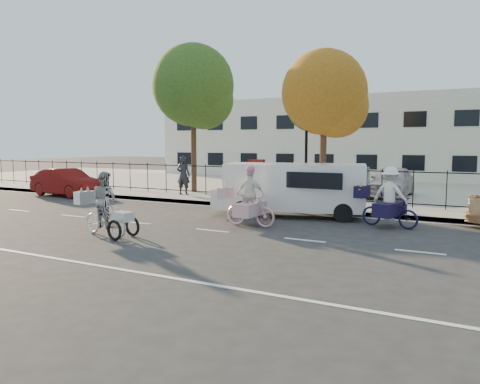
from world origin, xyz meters
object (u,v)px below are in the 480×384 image
Objects in this scene: zebra_trike at (105,211)px; white_van at (292,187)px; bull_bike at (389,203)px; lot_car_b at (249,178)px; lot_car_d at (392,181)px; pedestrian at (183,175)px; unicorn_bike at (249,204)px; lamppost at (306,133)px; red_sedan at (67,183)px; lot_car_c at (354,181)px.

zebra_trike is 6.82m from white_van.
bull_bike is 0.47× the size of lot_car_b.
lot_car_b is at bearing -179.22° from lot_car_d.
lot_car_b is at bearing 62.52° from bull_bike.
unicorn_bike is at bearing 127.95° from pedestrian.
pedestrian is (-10.48, 3.59, 0.33)m from bull_bike.
lamppost is 6.06m from unicorn_bike.
bull_bike is (3.98, 1.98, 0.04)m from unicorn_bike.
pedestrian is 0.45× the size of lot_car_d.
pedestrian reaches higher than white_van.
red_sedan is 14.32m from lot_car_c.
bull_bike reaches higher than lot_car_b.
bull_bike is at bearing -41.00° from lamppost.
white_van is at bearing 92.73° from bull_bike.
white_van reaches higher than lot_car_d.
red_sedan is (-16.03, 1.29, -0.08)m from bull_bike.
white_van is 1.36× the size of lot_car_d.
pedestrian is at bearing -136.95° from lot_car_b.
lamppost is 6.66m from pedestrian.
lot_car_d is at bearing -61.07° from red_sedan.
bull_bike is at bearing 149.67° from pedestrian.
white_van is at bearing -78.89° from lamppost.
lot_car_b is at bearing 141.47° from lamppost.
lot_car_b is (-8.75, 7.27, 0.01)m from bull_bike.
bull_bike is 0.50× the size of lot_car_d.
zebra_trike is 1.15× the size of pedestrian.
pedestrian is (-6.35, -0.00, -2.01)m from lamppost.
lamppost is at bearing -127.13° from lot_car_d.
lamppost reaches higher than zebra_trike.
pedestrian is at bearing 83.32° from bull_bike.
unicorn_bike is 0.34× the size of white_van.
lot_car_d is at bearing -15.50° from unicorn_bike.
lot_car_d reaches higher than red_sedan.
unicorn_bike is 2.63m from white_van.
bull_bike is 0.52× the size of lot_car_c.
zebra_trike is 12.67m from lot_car_b.
lot_car_c is (3.93, 12.67, 0.10)m from zebra_trike.
lamppost is 2.03× the size of bull_bike.
lamppost is at bearing 86.46° from white_van.
pedestrian reaches higher than lot_car_c.
white_van is 1.28× the size of lot_car_b.
lot_car_d is (9.20, 3.91, -0.22)m from pedestrian.
lot_car_d is at bearing 53.86° from lamppost.
lot_car_b is at bearing -126.61° from pedestrian.
unicorn_bike is (0.15, -5.58, -2.38)m from lamppost.
lamppost is at bearing -60.29° from lot_car_b.
lot_car_c is at bearing -20.56° from lot_car_b.
lot_car_b is 5.69m from lot_car_c.
lot_car_c is 0.96× the size of lot_car_d.
pedestrian is (5.54, 2.30, 0.41)m from red_sedan.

